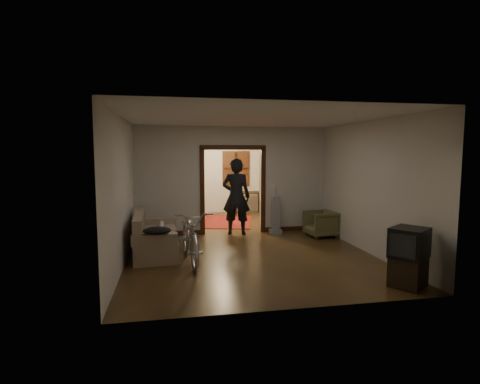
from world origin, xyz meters
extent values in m
cube|color=#342310|center=(0.00, 0.00, 0.00)|extent=(5.00, 8.50, 0.01)
cube|color=white|center=(0.00, 0.00, 2.80)|extent=(5.00, 8.50, 0.01)
cube|color=beige|center=(0.00, 4.25, 1.40)|extent=(5.00, 0.02, 2.80)
cube|color=beige|center=(-2.50, 0.00, 1.40)|extent=(0.02, 8.50, 2.80)
cube|color=beige|center=(2.50, 0.00, 1.40)|extent=(0.02, 8.50, 2.80)
cube|color=beige|center=(0.00, 0.75, 1.40)|extent=(5.00, 0.14, 2.80)
cube|color=#341A0B|center=(0.00, 0.75, 1.10)|extent=(1.74, 0.20, 2.32)
cube|color=black|center=(0.70, 4.21, 1.55)|extent=(0.98, 0.06, 1.28)
sphere|color=#FFE0A5|center=(0.00, 2.50, 2.35)|extent=(0.24, 0.24, 0.24)
cube|color=silver|center=(1.05, 0.68, 1.25)|extent=(0.08, 0.01, 0.12)
cube|color=#7A6A51|center=(-1.93, -1.02, 0.44)|extent=(0.91, 1.92, 0.87)
cylinder|color=beige|center=(-1.83, -0.72, 0.53)|extent=(0.10, 0.82, 0.10)
ellipsoid|color=black|center=(-1.88, -1.93, 0.68)|extent=(0.52, 0.39, 0.15)
imported|color=silver|center=(-1.25, -1.73, 0.52)|extent=(0.85, 2.04, 1.04)
imported|color=brown|center=(2.12, -0.13, 0.33)|extent=(0.79, 0.77, 0.66)
cube|color=black|center=(2.08, -3.75, 0.23)|extent=(0.69, 0.68, 0.47)
cube|color=black|center=(2.08, -3.75, 0.71)|extent=(0.74, 0.72, 0.48)
cube|color=gray|center=(1.08, 0.40, 0.50)|extent=(0.34, 0.29, 0.99)
imported|color=black|center=(0.06, 0.56, 0.99)|extent=(0.83, 0.66, 1.98)
cube|color=#610F10|center=(-0.04, 2.38, 0.01)|extent=(2.23, 2.64, 0.02)
cube|color=#283822|center=(-1.34, 3.68, 0.91)|extent=(1.02, 0.75, 1.82)
sphere|color=#1E5972|center=(-1.34, 3.68, 1.94)|extent=(0.30, 0.30, 0.30)
cube|color=black|center=(1.05, 3.81, 0.37)|extent=(1.11, 0.79, 0.74)
cube|color=black|center=(0.52, 3.34, 0.47)|extent=(0.52, 0.52, 0.95)
camera|label=1|loc=(-1.62, -8.94, 2.13)|focal=28.00mm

